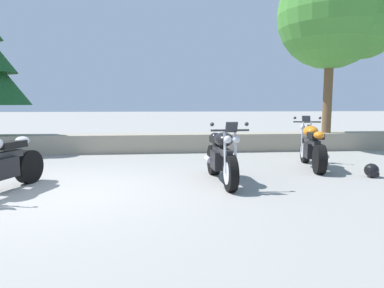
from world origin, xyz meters
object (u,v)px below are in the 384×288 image
motorcycle_orange_far_right (312,147)px  leafy_tree_mid_right (338,17)px  rider_helmet (372,171)px  motorcycle_black_centre (221,157)px

motorcycle_orange_far_right → leafy_tree_mid_right: bearing=54.9°
motorcycle_orange_far_right → rider_helmet: bearing=-57.6°
rider_helmet → leafy_tree_mid_right: 5.85m
leafy_tree_mid_right → motorcycle_black_centre: bearing=-136.5°
motorcycle_orange_far_right → rider_helmet: (0.73, -1.16, -0.35)m
motorcycle_orange_far_right → leafy_tree_mid_right: leafy_tree_mid_right is taller
leafy_tree_mid_right → motorcycle_orange_far_right: bearing=-125.1°
rider_helmet → leafy_tree_mid_right: bearing=72.2°
rider_helmet → leafy_tree_mid_right: leafy_tree_mid_right is taller
motorcycle_black_centre → motorcycle_orange_far_right: bearing=28.3°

